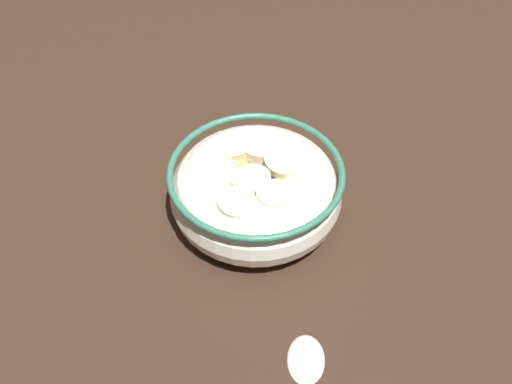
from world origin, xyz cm
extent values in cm
cube|color=#332116|center=(0.00, 0.00, -1.00)|extent=(124.19, 124.19, 2.00)
cylinder|color=silver|center=(0.00, 0.00, 0.30)|extent=(8.73, 8.73, 0.60)
torus|color=silver|center=(0.00, 0.00, 3.02)|extent=(15.87, 15.87, 6.03)
torus|color=#337259|center=(0.00, 0.00, 5.73)|extent=(15.99, 15.99, 0.60)
cylinder|color=white|center=(0.00, 0.00, 3.57)|extent=(12.25, 12.25, 0.40)
cube|color=tan|center=(4.15, -2.17, 4.18)|extent=(2.16, 2.15, 0.88)
cube|color=#B78947|center=(0.22, 4.45, 4.15)|extent=(2.34, 2.38, 0.98)
cube|color=#AD7F42|center=(-3.07, -1.11, 4.29)|extent=(2.79, 2.79, 1.06)
cube|color=#AD7F42|center=(4.79, -0.22, 4.21)|extent=(2.35, 2.42, 1.10)
cube|color=tan|center=(0.92, -2.58, 4.30)|extent=(2.79, 2.77, 1.14)
cube|color=#AD7F42|center=(-1.95, 2.42, 4.15)|extent=(2.62, 2.66, 1.12)
cube|color=#AD7F42|center=(3.35, 2.57, 4.35)|extent=(2.73, 2.74, 0.98)
cube|color=#B78947|center=(-4.33, 1.72, 4.35)|extent=(2.73, 2.73, 0.95)
cube|color=#AD7F42|center=(-0.84, -3.67, 4.28)|extent=(1.98, 2.01, 0.94)
cube|color=tan|center=(2.75, 0.85, 4.18)|extent=(2.40, 2.36, 1.00)
cube|color=tan|center=(-2.77, -2.87, 4.25)|extent=(2.10, 2.08, 0.91)
cube|color=#B78947|center=(-0.70, 0.44, 4.20)|extent=(2.42, 2.40, 0.94)
cube|color=tan|center=(0.83, -4.90, 4.35)|extent=(2.04, 2.12, 1.10)
cube|color=tan|center=(-2.76, 0.69, 4.18)|extent=(2.23, 2.21, 0.90)
cube|color=#B78947|center=(0.25, 2.41, 4.34)|extent=(2.80, 2.81, 1.13)
cube|color=tan|center=(2.48, -1.57, 4.25)|extent=(2.61, 2.61, 0.90)
cylinder|color=beige|center=(-0.18, -3.42, 5.63)|extent=(4.99, 4.98, 1.23)
cylinder|color=#F9EFC6|center=(-2.88, 1.76, 5.21)|extent=(4.94, 4.98, 1.24)
cylinder|color=beige|center=(-3.39, -2.53, 5.59)|extent=(4.41, 4.39, 1.65)
cylinder|color=beige|center=(2.90, -0.26, 5.52)|extent=(4.09, 4.09, 1.64)
cylinder|color=beige|center=(-0.81, -0.63, 5.46)|extent=(4.35, 4.33, 1.48)
cylinder|color=#F4EABC|center=(2.19, 2.66, 5.29)|extent=(4.28, 4.34, 1.30)
cylinder|color=beige|center=(-0.40, 4.26, 5.31)|extent=(4.95, 4.94, 1.05)
ellipsoid|color=silver|center=(-4.37, -15.07, 0.40)|extent=(4.91, 5.23, 0.80)
camera|label=1|loc=(-18.47, -31.23, 41.91)|focal=40.37mm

